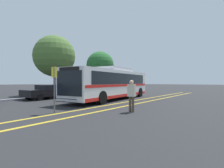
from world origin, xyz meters
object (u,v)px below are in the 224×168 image
Objects in this scene: pedestrian_0 at (132,94)px; tree_0 at (100,65)px; transit_bus at (112,83)px; parked_car_2 at (86,89)px; parked_car_1 at (48,92)px; bus_stop_sign at (54,83)px; parked_car_3 at (114,88)px; tree_1 at (54,56)px.

tree_0 reaches higher than pedestrian_0.
transit_bus is at bearing -135.04° from tree_0.
pedestrian_0 is (-6.87, -10.56, 0.27)m from parked_car_2.
parked_car_1 is 2.71× the size of pedestrian_0.
pedestrian_0 is 0.24× the size of tree_0.
bus_stop_sign is (-4.30, -7.30, 0.87)m from parked_car_1.
parked_car_3 is 9.52m from tree_1.
pedestrian_0 reaches higher than parked_car_2.
pedestrian_0 reaches higher than parked_car_3.
tree_0 reaches higher than parked_car_1.
tree_0 is (14.78, 6.04, 4.08)m from parked_car_1.
parked_car_3 is at bearing -26.13° from tree_1.
tree_1 is (4.96, 14.25, 3.91)m from pedestrian_0.
parked_car_3 reaches higher than parked_car_2.
transit_bus reaches higher than pedestrian_0.
parked_car_3 is 2.76× the size of pedestrian_0.
parked_car_2 is at bearing -26.61° from transit_bus.
transit_bus is at bearing -151.86° from parked_car_1.
transit_bus is at bearing -90.64° from tree_1.
transit_bus is 7.00m from pedestrian_0.
parked_car_2 reaches higher than parked_car_1.
transit_bus is at bearing -82.87° from bus_stop_sign.
tree_1 is at bearing -41.44° from bus_stop_sign.
bus_stop_sign is 0.34× the size of tree_0.
bus_stop_sign reaches higher than pedestrian_0.
bus_stop_sign reaches higher than parked_car_1.
parked_car_2 is 11.89m from tree_0.
parked_car_3 is at bearing -61.59° from transit_bus.
tree_1 is at bearing -117.07° from parked_car_3.
bus_stop_sign reaches higher than parked_car_3.
parked_car_2 is 1.62× the size of bus_stop_sign.
tree_1 is at bearing -149.93° from parked_car_2.
tree_1 reaches higher than parked_car_1.
pedestrian_0 reaches higher than parked_car_1.
tree_1 is at bearing -44.85° from parked_car_1.
pedestrian_0 is 0.23× the size of tree_1.
parked_car_1 is 5.30m from parked_car_2.
tree_1 is (-11.38, -2.23, 0.13)m from tree_0.
bus_stop_sign reaches higher than parked_car_2.
pedestrian_0 is (-12.64, -10.49, 0.27)m from parked_car_3.
pedestrian_0 is at bearing 168.36° from parked_car_1.
tree_1 is (0.10, 9.24, 3.38)m from transit_bus.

